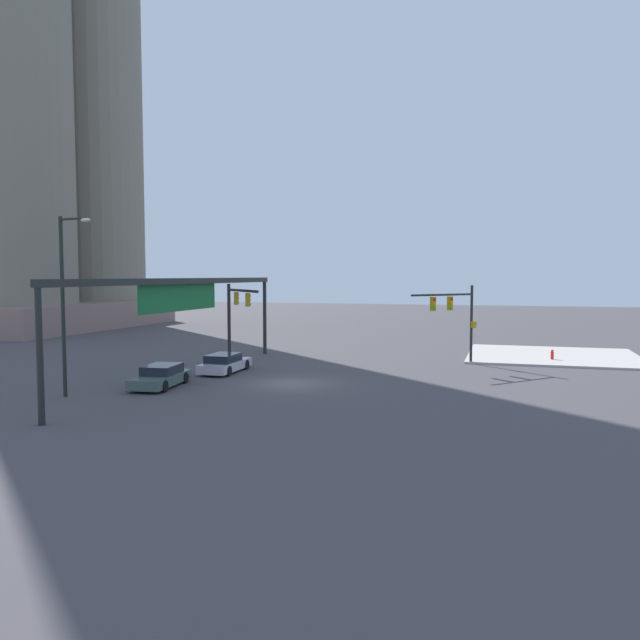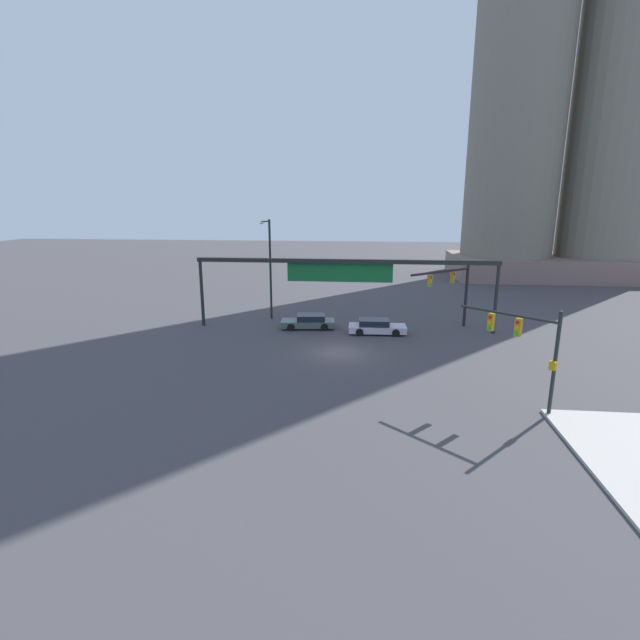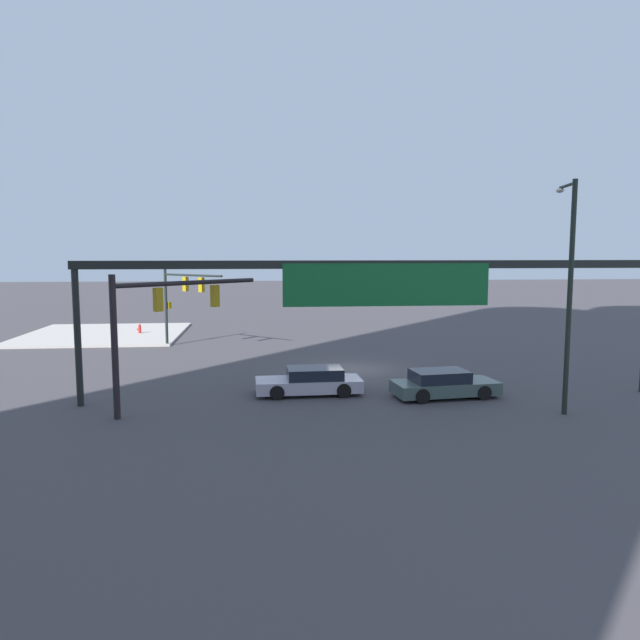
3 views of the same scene
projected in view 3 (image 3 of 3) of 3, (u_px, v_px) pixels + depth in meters
ground_plane at (352, 369)px, 32.49m from camera, size 202.81×202.81×0.00m
sidewalk_corner at (104, 334)px, 45.82m from camera, size 11.82×12.46×0.15m
traffic_signal_near_corner at (181, 292)px, 39.37m from camera, size 4.18×4.05×5.52m
traffic_signal_opposite_side at (156, 315)px, 23.70m from camera, size 5.37×4.70×5.57m
streetlamp_curved_arm at (569, 283)px, 23.10m from camera, size 0.62×2.15×9.17m
overhead_sign_gantry at (379, 281)px, 25.36m from camera, size 25.39×0.43×6.05m
sedan_car_approaching at (310, 382)px, 26.74m from camera, size 4.80×2.05×1.21m
sedan_car_waiting_far at (444, 384)px, 26.19m from camera, size 4.79×2.38×1.21m
fire_hydrant_on_curb at (140, 329)px, 45.84m from camera, size 0.33×0.22×0.71m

